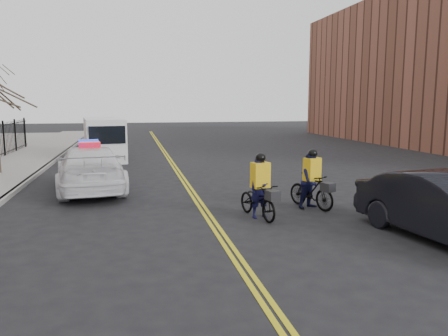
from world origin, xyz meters
TOP-DOWN VIEW (x-y plane):
  - ground at (0.00, 0.00)m, footprint 120.00×120.00m
  - center_line_left at (-0.08, 8.00)m, footprint 0.10×60.00m
  - center_line_right at (0.08, 8.00)m, footprint 0.10×60.00m
  - curb at (-6.00, 8.00)m, footprint 0.20×60.00m
  - police_cruiser at (-3.46, 5.95)m, footprint 2.91×5.74m
  - cargo_van at (-3.48, 14.83)m, footprint 2.59×5.56m
  - cyclist_near at (1.36, 1.19)m, footprint 1.04×1.90m
  - cyclist_far at (3.15, 1.90)m, footprint 1.12×1.79m

SIDE VIEW (x-z plane):
  - ground at x=0.00m, z-range 0.00..0.00m
  - center_line_left at x=-0.08m, z-range 0.00..0.01m
  - center_line_right at x=0.08m, z-range 0.00..0.01m
  - curb at x=-6.00m, z-range 0.00..0.15m
  - cyclist_near at x=1.36m, z-range -0.27..1.50m
  - cyclist_far at x=3.15m, z-range -0.19..1.57m
  - police_cruiser at x=-3.46m, z-range -0.07..1.68m
  - cargo_van at x=-3.48m, z-range -0.03..2.22m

